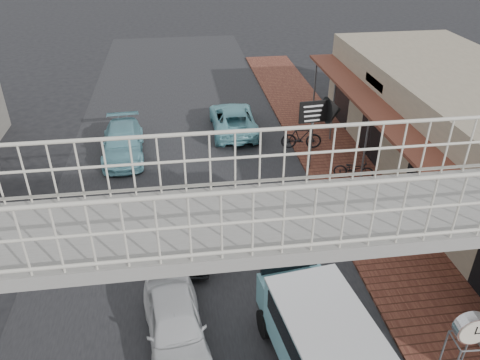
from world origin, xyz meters
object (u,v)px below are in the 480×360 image
object	(u,v)px
white_hatchback	(175,324)
arrow_sign	(331,111)
angkot_curb	(233,119)
street_clock	(470,333)
angkot_far	(123,142)
motorcycle_near	(354,169)
dark_sedan	(190,224)
angkot_van	(323,338)
motorcycle_far	(301,137)

from	to	relation	value
white_hatchback	arrow_sign	size ratio (longest dim) A/B	1.17
angkot_curb	street_clock	distance (m)	15.56
angkot_far	motorcycle_near	xyz separation A→B (m)	(9.30, -3.51, -0.10)
dark_sedan	angkot_curb	xyz separation A→B (m)	(2.49, 8.46, -0.07)
angkot_curb	street_clock	size ratio (longest dim) A/B	1.62
angkot_far	angkot_van	bearing A→B (deg)	-69.15
white_hatchback	angkot_curb	bearing A→B (deg)	69.45
angkot_curb	angkot_van	distance (m)	14.04
dark_sedan	angkot_van	xyz separation A→B (m)	(2.74, -5.55, 0.59)
angkot_curb	angkot_far	world-z (taller)	angkot_curb
angkot_curb	angkot_far	xyz separation A→B (m)	(-5.11, -1.87, -0.00)
white_hatchback	motorcycle_far	world-z (taller)	white_hatchback
angkot_curb	arrow_sign	bearing A→B (deg)	129.12
street_clock	angkot_curb	bearing A→B (deg)	103.50
dark_sedan	angkot_far	world-z (taller)	dark_sedan
angkot_curb	angkot_van	xyz separation A→B (m)	(0.25, -14.02, 0.66)
angkot_curb	angkot_far	distance (m)	5.44
white_hatchback	angkot_van	world-z (taller)	angkot_van
angkot_van	dark_sedan	bearing A→B (deg)	108.62
dark_sedan	motorcycle_far	bearing A→B (deg)	56.46
dark_sedan	angkot_van	distance (m)	6.22
dark_sedan	arrow_sign	xyz separation A→B (m)	(5.90, 4.24, 1.87)
motorcycle_far	arrow_sign	world-z (taller)	arrow_sign
white_hatchback	street_clock	size ratio (longest dim) A/B	1.29
motorcycle_near	dark_sedan	bearing A→B (deg)	133.00
dark_sedan	angkot_far	size ratio (longest dim) A/B	0.98
angkot_van	motorcycle_far	world-z (taller)	angkot_van
angkot_far	angkot_van	size ratio (longest dim) A/B	0.99
motorcycle_far	arrow_sign	size ratio (longest dim) A/B	0.60
white_hatchback	angkot_van	xyz separation A→B (m)	(3.29, -1.47, 0.67)
motorcycle_far	street_clock	bearing A→B (deg)	-172.82
angkot_curb	angkot_far	bearing A→B (deg)	20.24
white_hatchback	angkot_curb	xyz separation A→B (m)	(3.04, 12.55, 0.01)
dark_sedan	angkot_van	size ratio (longest dim) A/B	0.97
arrow_sign	street_clock	bearing A→B (deg)	-99.01
angkot_curb	angkot_van	world-z (taller)	angkot_van
angkot_far	motorcycle_near	world-z (taller)	angkot_far
dark_sedan	angkot_curb	distance (m)	8.82
dark_sedan	angkot_curb	size ratio (longest dim) A/B	0.94
dark_sedan	street_clock	bearing A→B (deg)	-44.37
dark_sedan	angkot_curb	world-z (taller)	dark_sedan
dark_sedan	angkot_van	world-z (taller)	angkot_van
motorcycle_near	arrow_sign	world-z (taller)	arrow_sign
dark_sedan	motorcycle_far	xyz separation A→B (m)	(5.25, 5.98, -0.04)
angkot_van	motorcycle_near	distance (m)	9.53
street_clock	arrow_sign	xyz separation A→B (m)	(0.65, 10.99, 0.16)
white_hatchback	motorcycle_near	bearing A→B (deg)	37.87
motorcycle_far	white_hatchback	bearing A→B (deg)	157.21
angkot_far	angkot_van	distance (m)	13.30
angkot_van	street_clock	bearing A→B (deg)	-32.98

